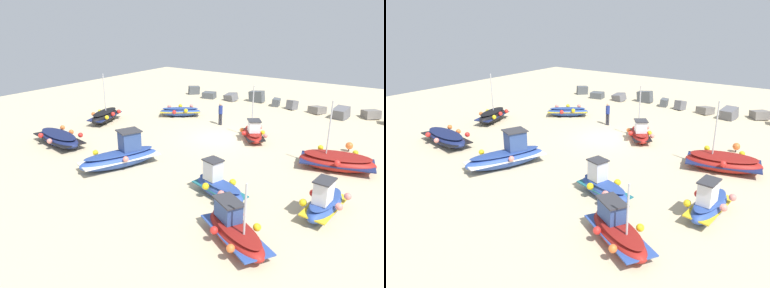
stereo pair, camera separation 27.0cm
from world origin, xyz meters
The scene contains 13 objects.
ground_plane centered at (0.00, 0.00, 0.00)m, with size 51.68×51.68×0.00m, color beige.
fishing_boat_0 centered at (2.04, 1.07, 0.49)m, with size 2.82×3.23×3.70m.
fishing_boat_1 centered at (-1.97, -7.48, 0.63)m, with size 3.15×4.89×2.11m.
fishing_boat_2 centered at (-5.76, 3.08, 0.41)m, with size 3.57×3.11×0.89m.
fishing_boat_3 centered at (8.13, -0.85, 0.49)m, with size 4.35×2.67×3.92m.
fishing_boat_4 centered at (-8.02, -7.27, 0.45)m, with size 4.58×2.42×0.92m.
fishing_boat_5 centered at (-9.57, -1.87, 0.51)m, with size 2.31×3.72×3.86m.
fishing_boat_6 centered at (9.03, -6.21, 0.58)m, with size 1.76×3.19×1.84m.
fishing_boat_7 centered at (4.42, -7.40, 0.56)m, with size 3.18×1.96×1.79m.
fishing_boat_8 centered at (6.84, -10.18, 0.51)m, with size 3.67×2.87×2.79m.
person_walking centered at (-1.63, 2.80, 1.01)m, with size 0.32×0.32×1.75m.
breakwater_rocks centered at (0.92, 10.86, 0.41)m, with size 20.59×3.26×1.32m.
mooring_buoy_0 centered at (8.03, 2.50, 0.38)m, with size 0.46×0.46×0.61m.
Camera 2 is at (12.57, -20.56, 8.24)m, focal length 33.95 mm.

